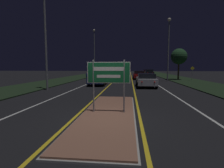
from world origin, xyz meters
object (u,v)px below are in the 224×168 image
Objects in this scene: streetlight_left_near at (45,22)px; car_receding_1 at (139,75)px; highway_sign at (109,75)px; car_receding_0 at (146,80)px; car_receding_2 at (149,72)px; car_approaching_0 at (98,78)px; streetlight_right_near at (169,42)px; car_approaching_1 at (94,74)px; car_receding_3 at (146,72)px; streetlight_left_far at (94,49)px; warning_sign at (192,72)px.

streetlight_left_near is 2.04× the size of car_receding_1.
highway_sign is at bearing -49.13° from streetlight_left_near.
car_receding_2 is (2.90, 23.40, 0.04)m from car_receding_0.
car_approaching_0 is at bearing -117.05° from car_receding_1.
car_approaching_1 is (-12.21, 6.40, -4.86)m from streetlight_right_near.
car_receding_2 is 9.42m from car_receding_3.
highway_sign is 0.23× the size of streetlight_left_far.
streetlight_left_near is 16.93m from streetlight_right_near.
car_receding_2 is 1.13× the size of car_receding_3.
streetlight_left_near reaches higher than car_receding_0.
car_receding_0 is (9.20, -18.70, -5.19)m from streetlight_left_far.
car_receding_3 is 0.88× the size of car_approaching_1.
car_receding_2 is at bearing 21.23° from streetlight_left_far.
streetlight_right_near is 14.62m from car_approaching_1.
car_approaching_0 is at bearing 51.14° from streetlight_left_near.
streetlight_right_near is (12.99, -11.13, -0.32)m from streetlight_left_far.
car_receding_0 is at bearing -15.12° from car_approaching_0.
car_receding_2 reaches higher than car_approaching_0.
car_receding_1 is at bearing 159.78° from warning_sign.
streetlight_left_near is at bearing -139.86° from streetlight_right_near.
streetlight_left_far is at bearing 149.36° from warning_sign.
car_receding_1 is at bearing -16.05° from car_approaching_1.
car_receding_2 is at bearing 39.79° from car_approaching_1.
streetlight_left_far is at bearing 102.49° from highway_sign.
car_receding_3 is (0.30, 9.41, -0.06)m from car_receding_2.
streetlight_left_near is 21.18m from warning_sign.
streetlight_left_near is 18.10m from car_approaching_1.
car_receding_0 is 5.49m from car_approaching_0.
highway_sign is 0.52× the size of car_receding_1.
streetlight_left_near is at bearing -128.86° from car_approaching_0.
streetlight_left_far is 4.76× the size of warning_sign.
warning_sign reaches higher than car_receding_3.
car_approaching_0 is at bearing 164.88° from car_receding_0.
warning_sign is at bearing 48.88° from car_receding_0.
car_receding_2 is at bearing 80.79° from highway_sign.
car_receding_0 reaches higher than car_approaching_1.
warning_sign is at bearing 16.86° from streetlight_right_near.
streetlight_left_near is at bearing -89.86° from streetlight_left_far.
streetlight_right_near reaches higher than warning_sign.
highway_sign is at bearing -97.64° from car_receding_3.
warning_sign is (7.62, 8.73, 0.61)m from car_receding_0.
car_approaching_1 is at bearing -121.66° from car_receding_3.
streetlight_left_far is 2.11× the size of car_receding_2.
car_receding_2 is 1.00× the size of car_approaching_1.
highway_sign is 44.05m from car_receding_3.
car_approaching_0 reaches higher than car_approaching_1.
streetlight_left_near reaches higher than car_receding_2.
car_receding_0 is at bearing -95.56° from car_receding_3.
warning_sign is (4.43, -24.08, 0.63)m from car_receding_3.
car_receding_1 reaches higher than car_receding_3.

